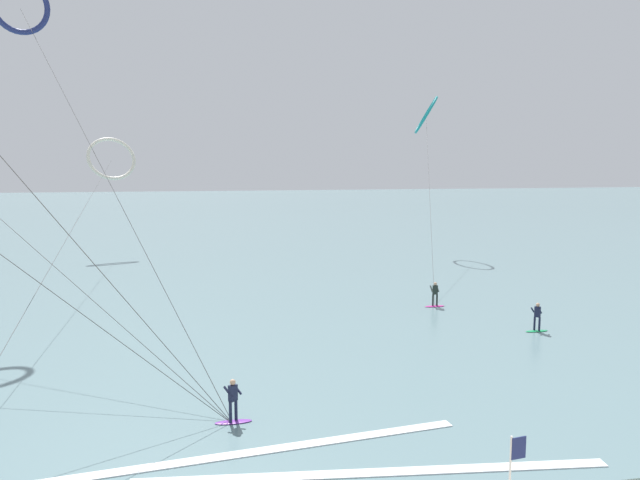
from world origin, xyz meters
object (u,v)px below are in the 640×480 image
at_px(surfer_violet, 233,404).
at_px(surfer_magenta, 435,296).
at_px(kite_teal, 426,115).
at_px(kite_ivory, 111,159).
at_px(beach_flag, 514,469).
at_px(kite_navy, 20,6).
at_px(surfer_emerald, 537,319).

bearing_deg(surfer_violet, surfer_magenta, -171.66).
bearing_deg(kite_teal, surfer_violet, -12.75).
bearing_deg(kite_ivory, kite_teal, -25.96).
distance_m(surfer_violet, kite_teal, 49.97).
bearing_deg(surfer_magenta, kite_teal, -104.54).
relative_size(surfer_violet, kite_teal, 0.06).
bearing_deg(kite_teal, beach_flag, -1.75).
bearing_deg(kite_ivory, surfer_violet, -96.72).
bearing_deg(kite_navy, surfer_violet, 97.80).
relative_size(kite_ivory, kite_navy, 2.50).
xyz_separation_m(surfer_violet, beach_flag, (6.85, -8.27, 1.00)).
bearing_deg(surfer_magenta, beach_flag, 77.30).
height_order(surfer_emerald, beach_flag, beach_flag).
bearing_deg(kite_teal, surfer_magenta, -2.64).
xyz_separation_m(surfer_violet, kite_ivory, (-9.88, 45.77, 9.44)).
xyz_separation_m(surfer_violet, kite_teal, (23.79, 41.60, 14.19)).
distance_m(surfer_emerald, kite_teal, 36.06).
bearing_deg(kite_navy, surfer_emerald, 136.77).
relative_size(surfer_violet, kite_ivory, 0.03).
height_order(kite_navy, kite_teal, kite_navy).
distance_m(kite_navy, beach_flag, 38.70).
bearing_deg(beach_flag, surfer_violet, 129.62).
xyz_separation_m(surfer_emerald, kite_ivory, (-27.93, 36.82, 9.44)).
xyz_separation_m(kite_ivory, beach_flag, (16.72, -54.04, -8.44)).
height_order(kite_ivory, kite_teal, kite_teal).
xyz_separation_m(surfer_violet, kite_navy, (-11.71, 20.65, 18.80)).
relative_size(surfer_magenta, kite_ivory, 0.03).
xyz_separation_m(kite_teal, beach_flag, (-16.94, -49.86, -13.19)).
bearing_deg(kite_teal, kite_ivory, -80.06).
distance_m(surfer_emerald, beach_flag, 20.57).
bearing_deg(surfer_violet, kite_ivory, -116.89).
distance_m(surfer_magenta, surfer_emerald, 7.75).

